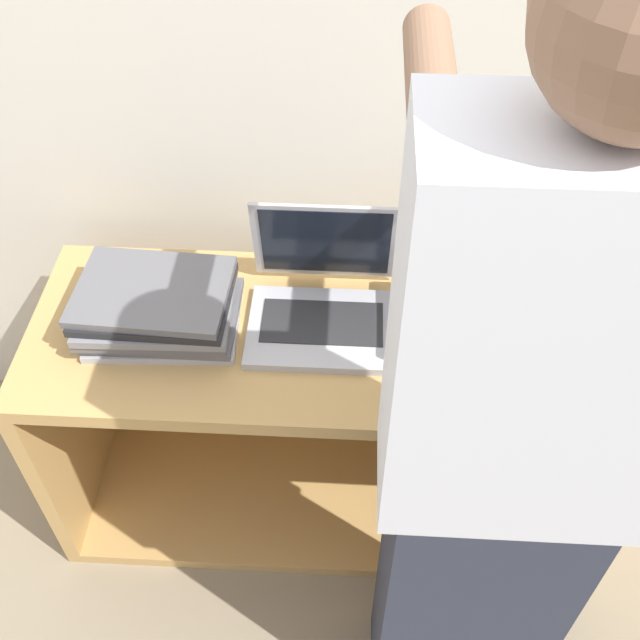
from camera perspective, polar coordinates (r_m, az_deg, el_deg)
ground_plane at (r=2.06m, az=-0.29°, el=-18.83°), size 12.00×12.00×0.00m
wall_back at (r=1.63m, az=0.92°, el=21.94°), size 8.00×0.05×2.40m
cart at (r=1.95m, az=0.23°, el=-6.09°), size 1.31×0.51×0.66m
laptop_open at (r=1.65m, az=0.24°, el=1.54°), size 0.33×0.29×0.25m
laptop_stack_left at (r=1.67m, az=-12.20°, el=0.96°), size 0.35×0.26×0.11m
laptop_stack_right at (r=1.63m, az=12.70°, el=0.07°), size 0.34×0.26×0.13m
person at (r=1.24m, az=13.91°, el=-10.88°), size 0.40×0.53×1.70m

